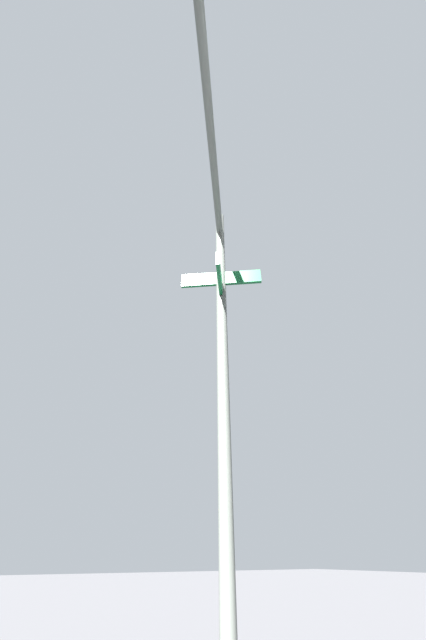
# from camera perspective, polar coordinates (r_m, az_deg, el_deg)

# --- Properties ---
(traffic_signal_near) EXTENTS (2.19, 2.87, 5.85)m
(traffic_signal_near) POSITION_cam_1_polar(r_m,az_deg,el_deg) (2.93, -0.28, 18.47)
(traffic_signal_near) COLOR #474C47
(traffic_signal_near) RESTS_ON ground_plane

